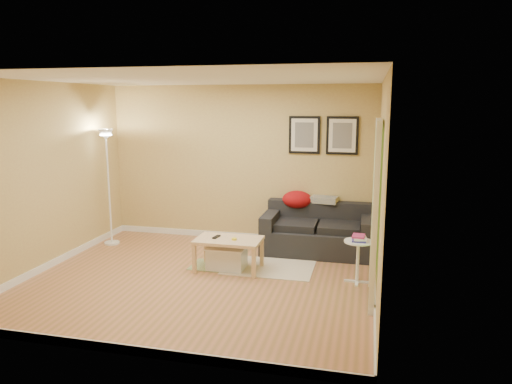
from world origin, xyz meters
TOP-DOWN VIEW (x-y plane):
  - floor at (0.00, 0.00)m, footprint 4.50×4.50m
  - ceiling at (0.00, 0.00)m, footprint 4.50×4.50m
  - wall_back at (0.00, 2.00)m, footprint 4.50×0.00m
  - wall_front at (0.00, -2.00)m, footprint 4.50×0.00m
  - wall_left at (-2.25, 0.00)m, footprint 0.00×4.00m
  - wall_right at (2.25, 0.00)m, footprint 0.00×4.00m
  - baseboard_back at (0.00, 1.99)m, footprint 4.50×0.02m
  - baseboard_front at (0.00, -1.99)m, footprint 4.50×0.02m
  - baseboard_left at (-2.24, 0.00)m, footprint 0.02×4.00m
  - baseboard_right at (2.24, 0.00)m, footprint 0.02×4.00m
  - sofa at (1.38, 1.53)m, footprint 1.70×0.90m
  - red_throw at (1.00, 1.82)m, footprint 0.48×0.36m
  - plaid_throw at (1.43, 1.87)m, footprint 0.45×0.32m
  - framed_print_left at (1.08, 1.98)m, footprint 0.50×0.04m
  - framed_print_right at (1.68, 1.98)m, footprint 0.50×0.04m
  - area_rug at (0.79, 0.64)m, footprint 1.25×0.85m
  - green_runner at (0.03, 0.53)m, footprint 0.70×0.50m
  - coffee_table at (0.26, 0.43)m, footprint 1.00×0.73m
  - remote_control at (0.08, 0.45)m, footprint 0.08×0.17m
  - tape_roll at (0.35, 0.38)m, footprint 0.07×0.07m
  - storage_bin at (0.22, 0.47)m, footprint 0.53×0.39m
  - side_table at (2.02, 0.36)m, footprint 0.37×0.37m
  - book_stack at (2.03, 0.37)m, footprint 0.20×0.25m
  - floor_lamp at (-2.00, 1.20)m, footprint 0.25×0.25m
  - doorway at (2.20, -0.15)m, footprint 0.12×1.01m

SIDE VIEW (x-z plane):
  - floor at x=0.00m, z-range 0.00..0.00m
  - area_rug at x=0.79m, z-range 0.00..0.01m
  - green_runner at x=0.03m, z-range 0.00..0.01m
  - baseboard_back at x=0.00m, z-range 0.00..0.10m
  - baseboard_front at x=0.00m, z-range 0.00..0.10m
  - baseboard_left at x=-2.24m, z-range 0.00..0.10m
  - baseboard_right at x=2.24m, z-range 0.00..0.10m
  - storage_bin at x=0.22m, z-range 0.00..0.33m
  - coffee_table at x=0.26m, z-range 0.00..0.45m
  - side_table at x=2.02m, z-range 0.00..0.56m
  - sofa at x=1.38m, z-range 0.00..0.75m
  - remote_control at x=0.08m, z-range 0.45..0.47m
  - tape_roll at x=0.35m, z-range 0.45..0.48m
  - book_stack at x=2.03m, z-range 0.56..0.64m
  - red_throw at x=1.00m, z-range 0.63..0.91m
  - plaid_throw at x=1.43m, z-range 0.73..0.83m
  - floor_lamp at x=-2.00m, z-range -0.05..1.86m
  - doorway at x=2.20m, z-range -0.04..2.09m
  - wall_back at x=0.00m, z-range -0.95..3.55m
  - wall_front at x=0.00m, z-range -0.95..3.55m
  - wall_left at x=-2.25m, z-range -0.70..3.30m
  - wall_right at x=2.25m, z-range -0.70..3.30m
  - framed_print_left at x=1.08m, z-range 1.50..2.10m
  - framed_print_right at x=1.68m, z-range 1.50..2.10m
  - ceiling at x=0.00m, z-range 2.60..2.60m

